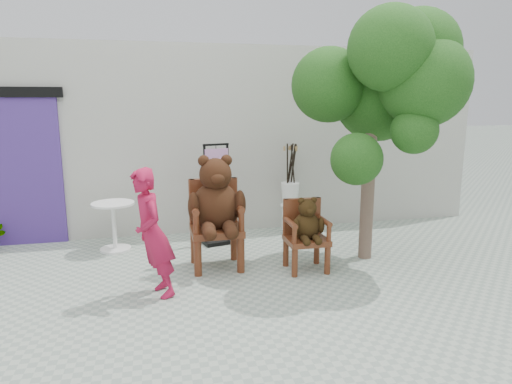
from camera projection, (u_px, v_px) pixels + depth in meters
ground_plane at (256, 294)px, 5.11m from camera, size 60.00×60.00×0.00m
back_wall at (216, 138)px, 7.78m from camera, size 9.00×1.00×3.00m
doorway at (19, 168)px, 6.69m from camera, size 1.40×0.11×2.33m
chair_big at (216, 206)px, 5.79m from camera, size 0.73×0.77×1.47m
chair_small at (306, 227)px, 5.76m from camera, size 0.51×0.51×0.95m
person at (153, 234)px, 4.92m from camera, size 0.49×0.60×1.44m
cafe_table at (114, 221)px, 6.54m from camera, size 0.60×0.60×0.70m
display_stand at (217, 206)px, 6.84m from camera, size 0.52×0.45×1.51m
stool_bucket at (290, 193)px, 7.47m from camera, size 0.32×0.32×1.45m
tree at (391, 80)px, 5.73m from camera, size 2.02×1.97×3.23m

